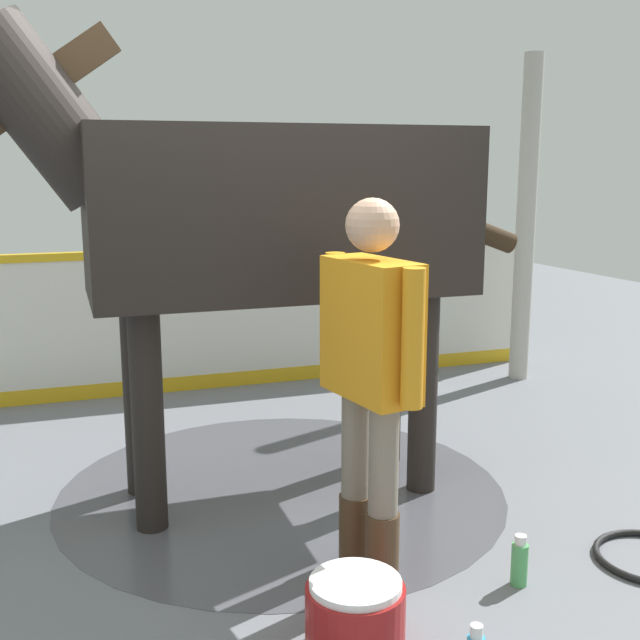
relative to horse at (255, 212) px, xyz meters
name	(u,v)px	position (x,y,z in m)	size (l,w,h in m)	color
ground_plane	(260,522)	(-0.33, 0.11, -1.58)	(16.00, 16.00, 0.02)	slate
wet_patch	(282,489)	(-0.01, -0.13, -1.57)	(2.51, 2.51, 0.00)	#4C4C54
barrier_wall	(208,324)	(2.16, -0.30, -1.04)	(0.53, 5.85, 1.16)	silver
roof_post_far	(526,221)	(1.41, -2.83, -0.23)	(0.16, 0.16, 2.68)	#B7B2A8
horse	(255,212)	(0.00, 0.00, 0.00)	(1.02, 3.38, 2.69)	black
handler	(370,365)	(-1.03, -0.17, -0.60)	(0.67, 0.28, 1.69)	#47331E
wash_bucket	(355,617)	(-1.53, 0.14, -1.43)	(0.38, 0.38, 0.30)	maroon
bottle_spray	(519,562)	(-1.37, -0.74, -1.47)	(0.07, 0.07, 0.23)	#4CA559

